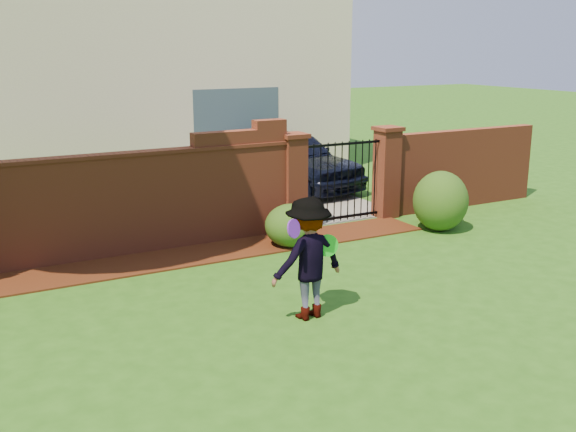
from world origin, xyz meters
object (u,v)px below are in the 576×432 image
frisbee_purple (294,229)px  frisbee_green (328,245)px  man (309,259)px  car (298,160)px

frisbee_purple → frisbee_green: 0.69m
man → frisbee_purple: bearing=28.4°
man → frisbee_green: bearing=157.1°
man → frisbee_purple: (-0.36, -0.23, 0.51)m
man → car: bearing=-122.5°
car → frisbee_green: 8.08m
frisbee_purple → frisbee_green: size_ratio=0.82×
frisbee_green → car: bearing=63.5°
man → frisbee_green: 0.29m
man → frisbee_purple: size_ratio=6.78×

